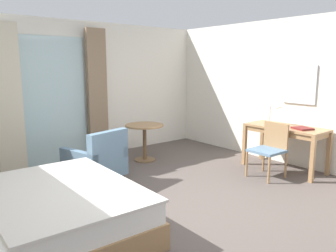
# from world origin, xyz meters

# --- Properties ---
(ground) EXTENTS (6.37, 6.68, 0.10)m
(ground) POSITION_xyz_m (0.00, 0.00, -0.05)
(ground) COLOR #564C47
(wall_back) EXTENTS (5.97, 0.12, 2.57)m
(wall_back) POSITION_xyz_m (0.00, 3.08, 1.28)
(wall_back) COLOR white
(wall_back) RESTS_ON ground
(wall_right) EXTENTS (0.12, 6.28, 2.57)m
(wall_right) POSITION_xyz_m (2.93, 0.00, 1.28)
(wall_right) COLOR white
(wall_right) RESTS_ON ground
(balcony_glass_door) EXTENTS (1.14, 0.02, 2.26)m
(balcony_glass_door) POSITION_xyz_m (-0.32, 3.00, 1.13)
(balcony_glass_door) COLOR silver
(balcony_glass_door) RESTS_ON ground
(curtain_panel_left) EXTENTS (0.43, 0.10, 2.43)m
(curtain_panel_left) POSITION_xyz_m (-1.12, 2.90, 1.22)
(curtain_panel_left) COLOR beige
(curtain_panel_left) RESTS_ON ground
(curtain_panel_right) EXTENTS (0.38, 0.10, 2.43)m
(curtain_panel_right) POSITION_xyz_m (0.47, 2.90, 1.22)
(curtain_panel_right) COLOR #897056
(curtain_panel_right) RESTS_ON ground
(bed) EXTENTS (2.21, 1.94, 0.96)m
(bed) POSITION_xyz_m (-1.71, 0.35, 0.27)
(bed) COLOR #9E754C
(bed) RESTS_ON ground
(writing_desk) EXTENTS (0.63, 1.32, 0.75)m
(writing_desk) POSITION_xyz_m (2.50, 0.13, 0.66)
(writing_desk) COLOR #9E754C
(writing_desk) RESTS_ON ground
(desk_chair) EXTENTS (0.49, 0.47, 0.86)m
(desk_chair) POSITION_xyz_m (2.01, 0.08, 0.49)
(desk_chair) COLOR slate
(desk_chair) RESTS_ON ground
(desk_lamp) EXTENTS (0.16, 0.31, 0.40)m
(desk_lamp) POSITION_xyz_m (2.53, 0.35, 1.02)
(desk_lamp) COLOR #B7B2A8
(desk_lamp) RESTS_ON writing_desk
(closed_book) EXTENTS (0.32, 0.34, 0.03)m
(closed_book) POSITION_xyz_m (2.48, -0.18, 0.76)
(closed_book) COLOR maroon
(closed_book) RESTS_ON writing_desk
(armchair_by_window) EXTENTS (0.86, 0.90, 0.82)m
(armchair_by_window) POSITION_xyz_m (-0.26, 1.57, 0.33)
(armchair_by_window) COLOR slate
(armchair_by_window) RESTS_ON ground
(round_cafe_table) EXTENTS (0.71, 0.71, 0.68)m
(round_cafe_table) POSITION_xyz_m (0.98, 2.08, 0.51)
(round_cafe_table) COLOR #9E754C
(round_cafe_table) RESTS_ON ground
(wall_mirror) EXTENTS (0.02, 0.59, 0.66)m
(wall_mirror) POSITION_xyz_m (2.85, 0.13, 1.44)
(wall_mirror) COLOR silver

